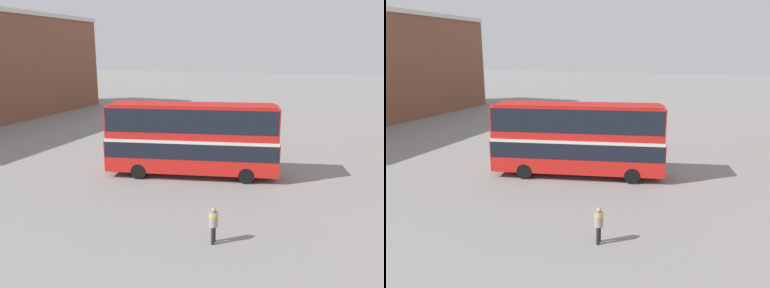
# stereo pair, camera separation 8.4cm
# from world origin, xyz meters

# --- Properties ---
(ground_plane) EXTENTS (240.00, 240.00, 0.00)m
(ground_plane) POSITION_xyz_m (0.00, 0.00, 0.00)
(ground_plane) COLOR gray
(double_decker_bus) EXTENTS (11.32, 4.93, 4.74)m
(double_decker_bus) POSITION_xyz_m (1.40, -0.35, 2.71)
(double_decker_bus) COLOR red
(double_decker_bus) RESTS_ON ground_plane
(pedestrian_foreground) EXTENTS (0.43, 0.43, 1.63)m
(pedestrian_foreground) POSITION_xyz_m (5.40, -8.46, 1.00)
(pedestrian_foreground) COLOR #232328
(pedestrian_foreground) RESTS_ON ground_plane
(parked_car_kerb_near) EXTENTS (4.08, 1.95, 1.70)m
(parked_car_kerb_near) POSITION_xyz_m (-9.05, 14.66, 0.84)
(parked_car_kerb_near) COLOR maroon
(parked_car_kerb_near) RESTS_ON ground_plane
(parked_car_kerb_far) EXTENTS (4.39, 2.33, 1.47)m
(parked_car_kerb_far) POSITION_xyz_m (-1.93, 10.17, 0.75)
(parked_car_kerb_far) COLOR navy
(parked_car_kerb_far) RESTS_ON ground_plane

